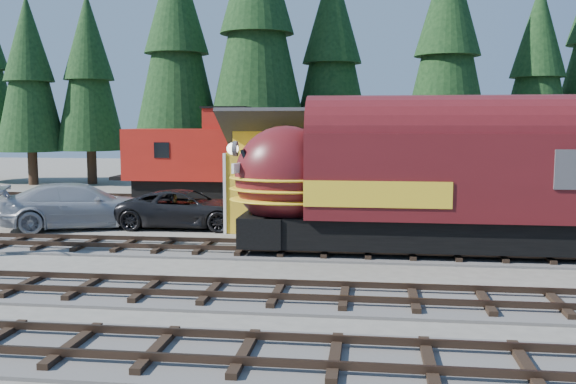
# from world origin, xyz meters

# --- Properties ---
(ground) EXTENTS (120.00, 120.00, 0.00)m
(ground) POSITION_xyz_m (0.00, 0.00, 0.00)
(ground) COLOR #6B665B
(ground) RESTS_ON ground
(track_spur) EXTENTS (32.00, 3.20, 0.33)m
(track_spur) POSITION_xyz_m (-10.00, 18.00, 0.06)
(track_spur) COLOR #4C4947
(track_spur) RESTS_ON ground
(depot) EXTENTS (12.80, 7.00, 5.30)m
(depot) POSITION_xyz_m (-0.00, 10.50, 2.96)
(depot) COLOR gold
(depot) RESTS_ON ground
(conifer_backdrop) EXTENTS (78.97, 21.47, 17.27)m
(conifer_backdrop) POSITION_xyz_m (7.39, 25.49, 9.97)
(conifer_backdrop) COLOR black
(conifer_backdrop) RESTS_ON ground
(locomotive) EXTENTS (15.58, 3.10, 4.24)m
(locomotive) POSITION_xyz_m (2.53, 4.00, 2.49)
(locomotive) COLOR black
(locomotive) RESTS_ON ground
(caboose) EXTENTS (9.87, 2.86, 5.13)m
(caboose) POSITION_xyz_m (-9.21, 18.00, 2.55)
(caboose) COLOR black
(caboose) RESTS_ON ground
(pickup_truck_a) EXTENTS (6.11, 2.90, 1.68)m
(pickup_truck_a) POSITION_xyz_m (-8.08, 8.88, 0.84)
(pickup_truck_a) COLOR black
(pickup_truck_a) RESTS_ON ground
(pickup_truck_b) EXTENTS (7.42, 5.27, 1.99)m
(pickup_truck_b) POSITION_xyz_m (-12.72, 8.19, 1.00)
(pickup_truck_b) COLOR #AEB1B6
(pickup_truck_b) RESTS_ON ground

